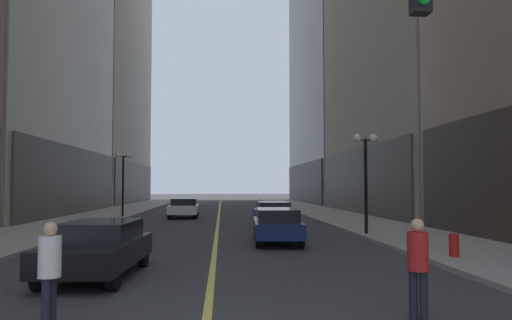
% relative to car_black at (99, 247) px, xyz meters
% --- Properties ---
extents(ground_plane, '(200.00, 200.00, 0.00)m').
position_rel_car_black_xyz_m(ground_plane, '(2.70, 25.90, -0.72)').
color(ground_plane, '#38383A').
extents(sidewalk_left, '(4.50, 78.00, 0.15)m').
position_rel_car_black_xyz_m(sidewalk_left, '(-5.55, 25.90, -0.64)').
color(sidewalk_left, '#9E9991').
rests_on(sidewalk_left, ground).
extents(sidewalk_right, '(4.50, 78.00, 0.15)m').
position_rel_car_black_xyz_m(sidewalk_right, '(10.95, 25.90, -0.64)').
color(sidewalk_right, '#9E9991').
rests_on(sidewalk_right, ground).
extents(lane_centre_stripe, '(0.16, 70.00, 0.01)m').
position_rel_car_black_xyz_m(lane_centre_stripe, '(2.70, 25.90, -0.71)').
color(lane_centre_stripe, '#E5D64C').
rests_on(lane_centre_stripe, ground).
extents(car_black, '(1.94, 4.54, 1.32)m').
position_rel_car_black_xyz_m(car_black, '(0.00, 0.00, 0.00)').
color(car_black, black).
rests_on(car_black, ground).
extents(car_navy, '(1.93, 4.86, 1.32)m').
position_rel_car_black_xyz_m(car_navy, '(5.03, 6.83, 0.00)').
color(car_navy, '#141E4C').
rests_on(car_navy, ground).
extents(car_blue, '(1.92, 4.21, 1.32)m').
position_rel_car_black_xyz_m(car_blue, '(5.69, 14.96, -0.00)').
color(car_blue, navy).
rests_on(car_blue, ground).
extents(car_white, '(1.93, 4.69, 1.32)m').
position_rel_car_black_xyz_m(car_white, '(0.34, 22.63, 0.00)').
color(car_white, silver).
rests_on(car_white, ground).
extents(pedestrian_in_red_jacket, '(0.46, 0.46, 1.65)m').
position_rel_car_black_xyz_m(pedestrian_in_red_jacket, '(6.13, -4.32, 0.24)').
color(pedestrian_in_red_jacket, black).
rests_on(pedestrian_in_red_jacket, ground).
extents(pedestrian_in_white_shirt, '(0.41, 0.41, 1.63)m').
position_rel_car_black_xyz_m(pedestrian_in_white_shirt, '(0.33, -4.49, 0.23)').
color(pedestrian_in_white_shirt, black).
rests_on(pedestrian_in_white_shirt, ground).
extents(street_lamp_left_far, '(1.06, 0.36, 4.43)m').
position_rel_car_black_xyz_m(street_lamp_left_far, '(-3.70, 21.93, 2.54)').
color(street_lamp_left_far, black).
rests_on(street_lamp_left_far, ground).
extents(street_lamp_right_mid, '(1.06, 0.36, 4.43)m').
position_rel_car_black_xyz_m(street_lamp_right_mid, '(9.10, 8.89, 2.54)').
color(street_lamp_right_mid, black).
rests_on(street_lamp_right_mid, ground).
extents(fire_hydrant_right, '(0.28, 0.28, 0.80)m').
position_rel_car_black_xyz_m(fire_hydrant_right, '(9.60, 1.76, -0.32)').
color(fire_hydrant_right, red).
rests_on(fire_hydrant_right, ground).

